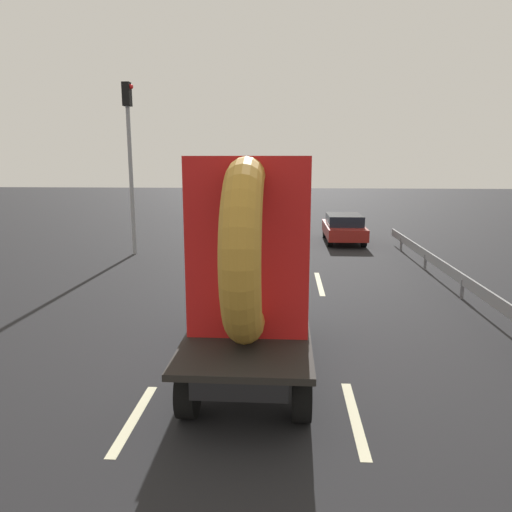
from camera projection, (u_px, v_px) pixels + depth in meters
ground_plane at (247, 359)px, 9.32m from camera, size 120.00×120.00×0.00m
flatbed_truck at (254, 273)px, 8.85m from camera, size 2.02×5.21×3.89m
distant_sedan at (344, 227)px, 22.64m from camera, size 1.75×4.09×1.34m
traffic_light at (130, 147)px, 19.03m from camera, size 0.42×0.36×6.83m
guardrail at (442, 266)px, 15.12m from camera, size 0.10×14.60×0.71m
lane_dash_left_near at (134, 418)px, 7.18m from camera, size 0.16×2.03×0.01m
lane_dash_left_far at (211, 289)px, 14.40m from camera, size 0.16×2.23×0.01m
lane_dash_right_near at (355, 417)px, 7.21m from camera, size 0.16×2.21×0.01m
lane_dash_right_far at (319, 283)px, 15.10m from camera, size 0.16×2.91×0.01m
oncoming_car at (220, 208)px, 32.02m from camera, size 1.69×3.94×1.29m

